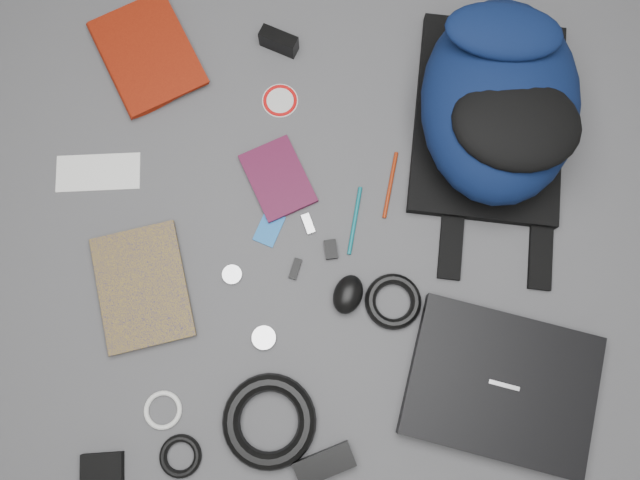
{
  "coord_description": "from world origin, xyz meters",
  "views": [
    {
      "loc": [
        -0.0,
        -0.29,
        1.36
      ],
      "look_at": [
        0.0,
        0.0,
        0.02
      ],
      "focal_mm": 35.0,
      "sensor_mm": 36.0,
      "label": 1
    }
  ],
  "objects_px": {
    "backpack": "(500,100)",
    "dvd_case": "(278,179)",
    "laptop": "(501,385)",
    "power_brick": "(325,464)",
    "compact_camera": "(279,41)",
    "mouse": "(348,294)",
    "comic_book": "(99,297)",
    "textbook_red": "(108,72)",
    "pouch": "(102,474)"
  },
  "relations": [
    {
      "from": "backpack",
      "to": "dvd_case",
      "type": "distance_m",
      "value": 0.52
    },
    {
      "from": "laptop",
      "to": "power_brick",
      "type": "relative_size",
      "value": 3.14
    },
    {
      "from": "compact_camera",
      "to": "power_brick",
      "type": "bearing_deg",
      "value": -59.55
    },
    {
      "from": "laptop",
      "to": "mouse",
      "type": "bearing_deg",
      "value": 163.75
    },
    {
      "from": "mouse",
      "to": "comic_book",
      "type": "bearing_deg",
      "value": -159.73
    },
    {
      "from": "textbook_red",
      "to": "pouch",
      "type": "relative_size",
      "value": 3.19
    },
    {
      "from": "laptop",
      "to": "comic_book",
      "type": "bearing_deg",
      "value": -177.66
    },
    {
      "from": "backpack",
      "to": "comic_book",
      "type": "relative_size",
      "value": 2.02
    },
    {
      "from": "textbook_red",
      "to": "dvd_case",
      "type": "bearing_deg",
      "value": -59.84
    },
    {
      "from": "backpack",
      "to": "pouch",
      "type": "distance_m",
      "value": 1.15
    },
    {
      "from": "backpack",
      "to": "textbook_red",
      "type": "xyz_separation_m",
      "value": [
        -0.89,
        0.12,
        -0.1
      ]
    },
    {
      "from": "laptop",
      "to": "compact_camera",
      "type": "relative_size",
      "value": 4.26
    },
    {
      "from": "laptop",
      "to": "textbook_red",
      "type": "height_order",
      "value": "laptop"
    },
    {
      "from": "compact_camera",
      "to": "textbook_red",
      "type": "bearing_deg",
      "value": -145.62
    },
    {
      "from": "power_brick",
      "to": "backpack",
      "type": "bearing_deg",
      "value": 42.0
    },
    {
      "from": "dvd_case",
      "to": "mouse",
      "type": "relative_size",
      "value": 1.98
    },
    {
      "from": "pouch",
      "to": "mouse",
      "type": "bearing_deg",
      "value": 35.91
    },
    {
      "from": "laptop",
      "to": "compact_camera",
      "type": "bearing_deg",
      "value": 135.7
    },
    {
      "from": "textbook_red",
      "to": "laptop",
      "type": "bearing_deg",
      "value": -66.16
    },
    {
      "from": "backpack",
      "to": "laptop",
      "type": "height_order",
      "value": "backpack"
    },
    {
      "from": "comic_book",
      "to": "pouch",
      "type": "relative_size",
      "value": 3.09
    },
    {
      "from": "laptop",
      "to": "dvd_case",
      "type": "height_order",
      "value": "laptop"
    },
    {
      "from": "backpack",
      "to": "pouch",
      "type": "relative_size",
      "value": 6.25
    },
    {
      "from": "laptop",
      "to": "dvd_case",
      "type": "xyz_separation_m",
      "value": [
        -0.48,
        0.46,
        -0.01
      ]
    },
    {
      "from": "dvd_case",
      "to": "compact_camera",
      "type": "distance_m",
      "value": 0.33
    },
    {
      "from": "backpack",
      "to": "compact_camera",
      "type": "xyz_separation_m",
      "value": [
        -0.49,
        0.19,
        -0.09
      ]
    },
    {
      "from": "textbook_red",
      "to": "compact_camera",
      "type": "bearing_deg",
      "value": -16.61
    },
    {
      "from": "power_brick",
      "to": "textbook_red",
      "type": "bearing_deg",
      "value": 98.65
    },
    {
      "from": "backpack",
      "to": "power_brick",
      "type": "height_order",
      "value": "backpack"
    },
    {
      "from": "mouse",
      "to": "textbook_red",
      "type": "bearing_deg",
      "value": 156.43
    },
    {
      "from": "textbook_red",
      "to": "compact_camera",
      "type": "relative_size",
      "value": 3.01
    },
    {
      "from": "backpack",
      "to": "comic_book",
      "type": "height_order",
      "value": "backpack"
    },
    {
      "from": "textbook_red",
      "to": "power_brick",
      "type": "distance_m",
      "value": 1.01
    },
    {
      "from": "backpack",
      "to": "mouse",
      "type": "relative_size",
      "value": 6.05
    },
    {
      "from": "dvd_case",
      "to": "pouch",
      "type": "xyz_separation_m",
      "value": [
        -0.35,
        -0.63,
        0.0
      ]
    },
    {
      "from": "comic_book",
      "to": "dvd_case",
      "type": "bearing_deg",
      "value": 21.56
    },
    {
      "from": "backpack",
      "to": "pouch",
      "type": "height_order",
      "value": "backpack"
    },
    {
      "from": "textbook_red",
      "to": "compact_camera",
      "type": "height_order",
      "value": "compact_camera"
    },
    {
      "from": "laptop",
      "to": "power_brick",
      "type": "xyz_separation_m",
      "value": [
        -0.37,
        -0.16,
        -0.0
      ]
    },
    {
      "from": "power_brick",
      "to": "laptop",
      "type": "bearing_deg",
      "value": 1.58
    },
    {
      "from": "backpack",
      "to": "compact_camera",
      "type": "distance_m",
      "value": 0.53
    },
    {
      "from": "textbook_red",
      "to": "mouse",
      "type": "height_order",
      "value": "mouse"
    },
    {
      "from": "comic_book",
      "to": "power_brick",
      "type": "height_order",
      "value": "power_brick"
    },
    {
      "from": "comic_book",
      "to": "dvd_case",
      "type": "height_order",
      "value": "comic_book"
    },
    {
      "from": "compact_camera",
      "to": "pouch",
      "type": "bearing_deg",
      "value": -85.82
    },
    {
      "from": "compact_camera",
      "to": "comic_book",
      "type": "bearing_deg",
      "value": -98.36
    },
    {
      "from": "backpack",
      "to": "dvd_case",
      "type": "height_order",
      "value": "backpack"
    },
    {
      "from": "comic_book",
      "to": "dvd_case",
      "type": "relative_size",
      "value": 1.51
    },
    {
      "from": "dvd_case",
      "to": "power_brick",
      "type": "distance_m",
      "value": 0.62
    },
    {
      "from": "comic_book",
      "to": "power_brick",
      "type": "distance_m",
      "value": 0.6
    }
  ]
}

